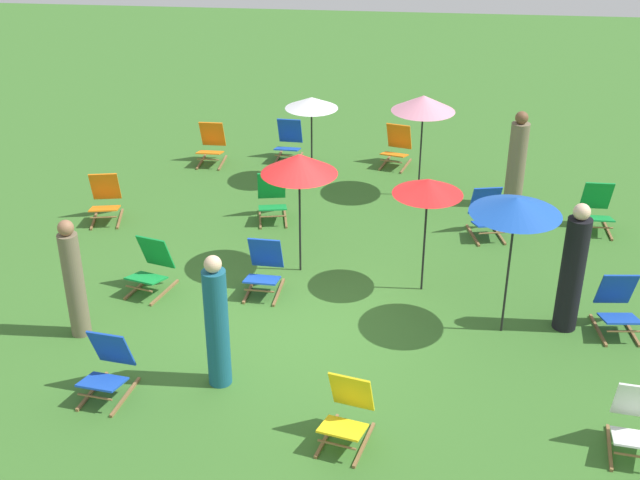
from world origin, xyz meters
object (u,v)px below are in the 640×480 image
object	(u,v)px
deckchair_6	(635,422)
umbrella_4	(311,103)
deckchair_8	(597,209)
umbrella_0	(516,206)
deckchair_0	(211,145)
deckchair_10	(107,368)
deckchair_11	(264,268)
deckchair_4	(397,147)
umbrella_2	(423,103)
umbrella_1	(299,164)
person_0	(217,324)
person_1	(517,162)
person_3	(572,271)
deckchair_12	(272,199)
person_2	(74,281)
deckchair_5	(617,306)
deckchair_1	(151,267)
deckchair_3	(289,142)
deckchair_7	(347,413)
deckchair_2	(105,200)
umbrella_3	(428,187)
deckchair_9	(487,214)

from	to	relation	value
deckchair_6	umbrella_4	size ratio (longest dim) A/B	0.49
deckchair_8	umbrella_0	distance (m)	4.07
deckchair_0	deckchair_8	world-z (taller)	same
deckchair_10	deckchair_11	bearing A→B (deg)	69.05
deckchair_4	umbrella_2	distance (m)	2.06
umbrella_1	person_0	xyz separation A→B (m)	(-0.63, -2.91, -0.91)
person_1	person_3	world-z (taller)	person_3
deckchair_12	person_2	bearing A→B (deg)	-128.89
deckchair_4	umbrella_4	distance (m)	2.26
deckchair_5	deckchair_10	world-z (taller)	same
deckchair_1	deckchair_6	xyz separation A→B (m)	(6.25, -2.82, 0.00)
umbrella_2	person_0	xyz separation A→B (m)	(-2.43, -5.94, -0.91)
deckchair_3	person_0	distance (m)	7.49
deckchair_7	deckchair_10	size ratio (longest dim) A/B	1.02
deckchair_0	deckchair_1	bearing A→B (deg)	-87.29
deckchair_5	deckchair_8	distance (m)	3.14
deckchair_2	deckchair_11	distance (m)	3.76
deckchair_11	umbrella_3	distance (m)	2.65
deckchair_1	person_0	size ratio (longest dim) A/B	0.49
deckchair_7	person_1	distance (m)	7.03
umbrella_4	person_3	size ratio (longest dim) A/B	0.91
deckchair_7	deckchair_11	world-z (taller)	same
deckchair_12	umbrella_2	size ratio (longest dim) A/B	0.44
deckchair_6	person_2	distance (m)	7.08
deckchair_0	deckchair_5	bearing A→B (deg)	-38.46
deckchair_1	umbrella_1	size ratio (longest dim) A/B	0.45
deckchair_0	umbrella_4	bearing A→B (deg)	-20.90
deckchair_5	person_1	world-z (taller)	person_1
deckchair_8	umbrella_1	distance (m)	5.33
umbrella_3	deckchair_4	bearing A→B (deg)	95.83
deckchair_9	person_3	distance (m)	2.92
deckchair_6	umbrella_1	bearing A→B (deg)	146.80
deckchair_0	deckchair_2	distance (m)	3.03
deckchair_11	deckchair_12	size ratio (longest dim) A/B	0.99
deckchair_7	person_3	distance (m)	3.84
umbrella_3	person_2	distance (m)	4.95
deckchair_7	person_2	bearing A→B (deg)	168.85
deckchair_2	deckchair_12	distance (m)	2.87
deckchair_9	person_2	world-z (taller)	person_2
deckchair_8	person_0	bearing A→B (deg)	-138.13
person_2	deckchair_5	bearing A→B (deg)	26.64
person_3	deckchair_11	bearing A→B (deg)	-118.16
deckchair_6	deckchair_12	bearing A→B (deg)	139.97
deckchair_1	umbrella_2	xyz separation A→B (m)	(3.90, 3.83, 1.39)
deckchair_12	umbrella_1	bearing A→B (deg)	-79.15
deckchair_0	umbrella_3	size ratio (longest dim) A/B	0.47
deckchair_7	deckchair_12	size ratio (longest dim) A/B	1.02
umbrella_3	deckchair_7	bearing A→B (deg)	-103.91
deckchair_11	deckchair_6	bearing A→B (deg)	-29.71
deckchair_4	deckchair_8	distance (m)	4.26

